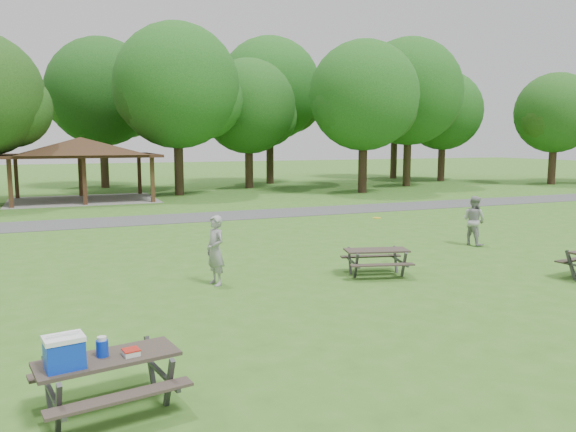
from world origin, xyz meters
The scene contains 17 objects.
ground centered at (0.00, 0.00, 0.00)m, with size 160.00×160.00×0.00m, color #32651C.
asphalt_path centered at (0.00, 14.00, 0.01)m, with size 120.00×3.20×0.02m, color #434346.
pavilion centered at (-4.00, 24.00, 3.06)m, with size 8.60×7.01×3.76m.
tree_row_e centered at (2.10, 25.03, 6.78)m, with size 8.40×8.00×11.02m.
tree_row_f centered at (8.09, 28.53, 5.84)m, with size 7.35×7.00×9.55m.
tree_row_g centered at (14.09, 22.03, 6.33)m, with size 7.77×7.40×10.25m.
tree_row_h centered at (20.10, 25.53, 7.03)m, with size 8.61×8.20×11.37m.
tree_row_i centered at (26.08, 29.03, 5.91)m, with size 7.14×6.80×9.52m.
tree_row_j centered at (32.08, 22.53, 5.56)m, with size 6.72×6.40×8.96m.
tree_deep_b centered at (-1.90, 33.03, 6.89)m, with size 8.40×8.00×11.13m.
tree_deep_c centered at (11.10, 32.03, 7.44)m, with size 8.82×8.40×11.90m.
tree_deep_d centered at (24.10, 33.53, 7.03)m, with size 8.40×8.00×11.27m.
picnic_table_near centered at (-5.12, -4.21, 0.72)m, with size 2.03×1.74×1.26m.
picnic_table_middle centered at (2.33, 1.06, 0.53)m, with size 1.96×1.72×0.72m.
frisbee_in_flight centered at (3.35, 2.72, 1.28)m, with size 0.28×0.28×0.02m.
frisbee_thrower centered at (-1.89, 1.74, 0.87)m, with size 0.64×0.42×1.74m, color gray.
frisbee_catcher centered at (7.72, 3.55, 0.85)m, with size 0.83×0.64×1.70m, color #9A9A9C.
Camera 1 is at (-5.46, -11.58, 3.59)m, focal length 35.00 mm.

